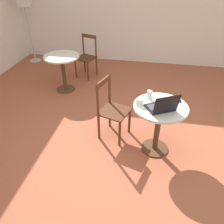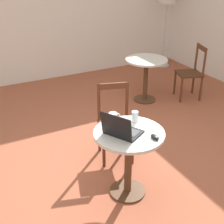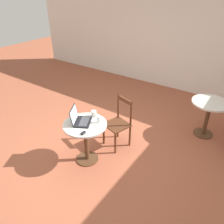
{
  "view_description": "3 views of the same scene",
  "coord_description": "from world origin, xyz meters",
  "px_view_note": "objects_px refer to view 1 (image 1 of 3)",
  "views": [
    {
      "loc": [
        -2.28,
        -0.19,
        2.15
      ],
      "look_at": [
        -0.04,
        0.23,
        0.58
      ],
      "focal_mm": 35.0,
      "sensor_mm": 36.0,
      "label": 1
    },
    {
      "loc": [
        -1.29,
        -2.5,
        2.18
      ],
      "look_at": [
        0.09,
        0.13,
        0.68
      ],
      "focal_mm": 50.0,
      "sensor_mm": 36.0,
      "label": 2
    },
    {
      "loc": [
        1.91,
        -2.38,
        2.55
      ],
      "look_at": [
        0.11,
        0.22,
        0.66
      ],
      "focal_mm": 35.0,
      "sensor_mm": 36.0,
      "label": 3
    }
  ],
  "objects_px": {
    "cafe_table_mid": "(63,64)",
    "mouse": "(178,100)",
    "floor_lamp": "(24,3)",
    "cafe_table_near": "(159,117)",
    "chair_mid_right": "(87,57)",
    "mug": "(140,102)",
    "drinking_glass": "(149,95)",
    "laptop": "(162,106)",
    "chair_near_back": "(112,110)"
  },
  "relations": [
    {
      "from": "cafe_table_mid",
      "to": "mouse",
      "type": "distance_m",
      "value": 2.39
    },
    {
      "from": "floor_lamp",
      "to": "cafe_table_near",
      "type": "bearing_deg",
      "value": -130.76
    },
    {
      "from": "chair_mid_right",
      "to": "mug",
      "type": "distance_m",
      "value": 2.54
    },
    {
      "from": "floor_lamp",
      "to": "mouse",
      "type": "xyz_separation_m",
      "value": [
        -2.59,
        -3.38,
        -0.65
      ]
    },
    {
      "from": "floor_lamp",
      "to": "mug",
      "type": "relative_size",
      "value": 13.06
    },
    {
      "from": "floor_lamp",
      "to": "drinking_glass",
      "type": "xyz_separation_m",
      "value": [
        -2.58,
        -3.02,
        -0.61
      ]
    },
    {
      "from": "cafe_table_mid",
      "to": "laptop",
      "type": "bearing_deg",
      "value": -128.95
    },
    {
      "from": "chair_mid_right",
      "to": "mug",
      "type": "relative_size",
      "value": 7.29
    },
    {
      "from": "cafe_table_mid",
      "to": "mug",
      "type": "height_order",
      "value": "mug"
    },
    {
      "from": "mouse",
      "to": "mug",
      "type": "height_order",
      "value": "mug"
    },
    {
      "from": "mouse",
      "to": "mug",
      "type": "relative_size",
      "value": 0.82
    },
    {
      "from": "chair_mid_right",
      "to": "drinking_glass",
      "type": "height_order",
      "value": "chair_mid_right"
    },
    {
      "from": "chair_near_back",
      "to": "drinking_glass",
      "type": "bearing_deg",
      "value": -95.01
    },
    {
      "from": "cafe_table_mid",
      "to": "chair_mid_right",
      "type": "xyz_separation_m",
      "value": [
        0.73,
        -0.26,
        -0.1
      ]
    },
    {
      "from": "laptop",
      "to": "mouse",
      "type": "bearing_deg",
      "value": -40.22
    },
    {
      "from": "floor_lamp",
      "to": "laptop",
      "type": "relative_size",
      "value": 3.92
    },
    {
      "from": "chair_near_back",
      "to": "drinking_glass",
      "type": "height_order",
      "value": "chair_near_back"
    },
    {
      "from": "cafe_table_mid",
      "to": "mouse",
      "type": "bearing_deg",
      "value": -121.59
    },
    {
      "from": "cafe_table_near",
      "to": "mug",
      "type": "xyz_separation_m",
      "value": [
        -0.03,
        0.26,
        0.21
      ]
    },
    {
      "from": "chair_near_back",
      "to": "floor_lamp",
      "type": "relative_size",
      "value": 0.56
    },
    {
      "from": "chair_near_back",
      "to": "mug",
      "type": "relative_size",
      "value": 7.29
    },
    {
      "from": "chair_near_back",
      "to": "drinking_glass",
      "type": "relative_size",
      "value": 8.06
    },
    {
      "from": "laptop",
      "to": "mouse",
      "type": "xyz_separation_m",
      "value": [
        0.23,
        -0.2,
        -0.03
      ]
    },
    {
      "from": "mouse",
      "to": "mug",
      "type": "bearing_deg",
      "value": 110.95
    },
    {
      "from": "drinking_glass",
      "to": "floor_lamp",
      "type": "bearing_deg",
      "value": 49.5
    },
    {
      "from": "chair_mid_right",
      "to": "drinking_glass",
      "type": "distance_m",
      "value": 2.45
    },
    {
      "from": "cafe_table_near",
      "to": "chair_near_back",
      "type": "relative_size",
      "value": 0.8
    },
    {
      "from": "floor_lamp",
      "to": "laptop",
      "type": "bearing_deg",
      "value": -131.59
    },
    {
      "from": "laptop",
      "to": "drinking_glass",
      "type": "relative_size",
      "value": 3.68
    },
    {
      "from": "mouse",
      "to": "mug",
      "type": "distance_m",
      "value": 0.5
    },
    {
      "from": "floor_lamp",
      "to": "mouse",
      "type": "relative_size",
      "value": 15.91
    },
    {
      "from": "chair_near_back",
      "to": "chair_mid_right",
      "type": "xyz_separation_m",
      "value": [
        1.93,
        0.92,
        0.0
      ]
    },
    {
      "from": "cafe_table_mid",
      "to": "laptop",
      "type": "distance_m",
      "value": 2.37
    },
    {
      "from": "laptop",
      "to": "mug",
      "type": "bearing_deg",
      "value": 78.0
    },
    {
      "from": "mouse",
      "to": "cafe_table_near",
      "type": "bearing_deg",
      "value": 125.69
    },
    {
      "from": "chair_near_back",
      "to": "laptop",
      "type": "bearing_deg",
      "value": -113.51
    },
    {
      "from": "chair_mid_right",
      "to": "mug",
      "type": "height_order",
      "value": "chair_mid_right"
    },
    {
      "from": "chair_near_back",
      "to": "laptop",
      "type": "distance_m",
      "value": 0.78
    },
    {
      "from": "mouse",
      "to": "drinking_glass",
      "type": "xyz_separation_m",
      "value": [
        0.01,
        0.35,
        0.04
      ]
    },
    {
      "from": "drinking_glass",
      "to": "cafe_table_mid",
      "type": "bearing_deg",
      "value": 53.46
    },
    {
      "from": "laptop",
      "to": "mouse",
      "type": "distance_m",
      "value": 0.31
    },
    {
      "from": "laptop",
      "to": "drinking_glass",
      "type": "distance_m",
      "value": 0.29
    },
    {
      "from": "laptop",
      "to": "drinking_glass",
      "type": "height_order",
      "value": "laptop"
    },
    {
      "from": "chair_mid_right",
      "to": "floor_lamp",
      "type": "height_order",
      "value": "floor_lamp"
    },
    {
      "from": "cafe_table_near",
      "to": "chair_mid_right",
      "type": "height_order",
      "value": "chair_mid_right"
    },
    {
      "from": "chair_near_back",
      "to": "floor_lamp",
      "type": "height_order",
      "value": "floor_lamp"
    },
    {
      "from": "cafe_table_mid",
      "to": "drinking_glass",
      "type": "bearing_deg",
      "value": -126.54
    },
    {
      "from": "cafe_table_near",
      "to": "drinking_glass",
      "type": "height_order",
      "value": "drinking_glass"
    },
    {
      "from": "chair_near_back",
      "to": "mouse",
      "type": "relative_size",
      "value": 8.88
    },
    {
      "from": "chair_mid_right",
      "to": "mouse",
      "type": "xyz_separation_m",
      "value": [
        -1.98,
        -1.77,
        0.29
      ]
    }
  ]
}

